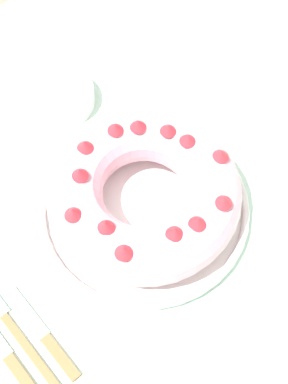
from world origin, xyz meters
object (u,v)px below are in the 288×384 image
bundt_cake (144,192)px  fork (14,330)px  serving_dish (144,209)px  cake_knife (46,339)px  side_bowl (60,97)px  serving_knife (9,359)px

bundt_cake → fork: 0.28m
serving_dish → cake_knife: bearing=-165.2°
fork → side_bowl: side_bowl is taller
bundt_cake → serving_dish: bearing=85.6°
serving_knife → side_bowl: (0.33, 0.33, 0.01)m
serving_knife → side_bowl: 0.47m
cake_knife → serving_knife: bearing=163.5°
fork → serving_knife: 0.04m
serving_knife → fork: bearing=52.1°
bundt_cake → side_bowl: bundt_cake is taller
fork → bundt_cake: bearing=10.6°
serving_dish → serving_knife: size_ratio=1.61×
serving_dish → bundt_cake: bundt_cake is taller
serving_knife → cake_knife: size_ratio=1.24×
side_bowl → serving_dish: bearing=-96.6°
serving_knife → side_bowl: size_ratio=1.66×
serving_knife → cake_knife: 0.06m
serving_knife → cake_knife: same height
serving_dish → bundt_cake: size_ratio=1.13×
bundt_cake → fork: size_ratio=1.53×
serving_knife → cake_knife: (0.06, -0.01, -0.00)m
bundt_cake → serving_knife: bundt_cake is taller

